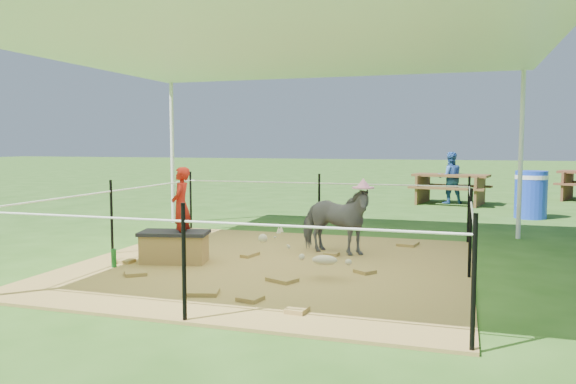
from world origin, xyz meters
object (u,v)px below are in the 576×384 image
(woman, at_px, (181,197))
(green_bottle, at_px, (114,258))
(trash_barrel, at_px, (531,195))
(picnic_table_near, at_px, (451,189))
(foal, at_px, (325,258))
(pony, at_px, (335,220))
(distant_person, at_px, (450,178))
(straw_bale, at_px, (174,249))

(woman, height_order, green_bottle, woman)
(trash_barrel, height_order, picnic_table_near, trash_barrel)
(woman, bearing_deg, foal, 69.36)
(woman, xyz_separation_m, pony, (1.65, 1.09, -0.36))
(pony, xyz_separation_m, distant_person, (1.28, 7.15, 0.16))
(trash_barrel, xyz_separation_m, picnic_table_near, (-1.56, 2.21, -0.10))
(green_bottle, bearing_deg, woman, 34.70)
(pony, xyz_separation_m, foal, (0.19, -1.35, -0.22))
(pony, bearing_deg, foal, -158.41)
(woman, bearing_deg, trash_barrel, 129.80)
(woman, relative_size, trash_barrel, 0.98)
(straw_bale, relative_size, green_bottle, 3.60)
(green_bottle, bearing_deg, pony, 33.80)
(picnic_table_near, relative_size, distant_person, 1.38)
(straw_bale, xyz_separation_m, trash_barrel, (4.62, 5.90, 0.27))
(foal, bearing_deg, straw_bale, 165.69)
(picnic_table_near, bearing_deg, straw_bale, -99.55)
(foal, xyz_separation_m, picnic_table_near, (1.11, 8.36, 0.11))
(green_bottle, relative_size, pony, 0.20)
(distant_person, bearing_deg, pony, 63.72)
(green_bottle, height_order, trash_barrel, trash_barrel)
(green_bottle, relative_size, distant_person, 0.17)
(woman, relative_size, distant_person, 0.73)
(straw_bale, distance_m, woman, 0.64)
(foal, height_order, trash_barrel, trash_barrel)
(straw_bale, height_order, green_bottle, straw_bale)
(woman, bearing_deg, distant_person, 147.66)
(pony, distance_m, foal, 1.38)
(pony, bearing_deg, distant_person, 3.20)
(woman, xyz_separation_m, foal, (1.84, -0.26, -0.58))
(picnic_table_near, bearing_deg, woman, -98.93)
(woman, distance_m, picnic_table_near, 8.64)
(picnic_table_near, bearing_deg, trash_barrel, -43.56)
(trash_barrel, distance_m, distant_person, 2.83)
(straw_bale, height_order, distant_person, distant_person)
(foal, distance_m, picnic_table_near, 8.44)
(foal, relative_size, picnic_table_near, 0.47)
(trash_barrel, bearing_deg, picnic_table_near, 125.33)
(green_bottle, xyz_separation_m, trash_barrel, (5.17, 6.35, 0.33))
(straw_bale, relative_size, woman, 0.83)
(woman, bearing_deg, straw_bale, -102.73)
(straw_bale, distance_m, foal, 1.96)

